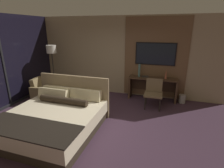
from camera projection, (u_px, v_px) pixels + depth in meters
ground_plane at (91, 127)px, 4.41m from camera, size 16.00×16.00×0.00m
wall_back_tv_panel at (123, 57)px, 6.29m from camera, size 7.20×0.09×2.80m
wall_left_window at (3, 65)px, 5.23m from camera, size 0.06×6.00×2.80m
bed at (54, 118)px, 4.19m from camera, size 2.08×2.20×1.13m
desk at (153, 85)px, 6.01m from camera, size 1.61×0.46×0.78m
tv at (155, 54)px, 5.85m from camera, size 1.33×0.04×0.75m
desk_chair at (154, 91)px, 5.41m from camera, size 0.55×0.54×0.89m
armchair_by_window at (44, 93)px, 5.96m from camera, size 0.80×0.82×0.79m
floor_lamp at (52, 53)px, 6.22m from camera, size 0.34×0.34×1.81m
vase_tall at (139, 70)px, 5.99m from camera, size 0.08×0.08×0.44m
vase_short at (166, 74)px, 5.75m from camera, size 0.08×0.08×0.31m
book at (145, 77)px, 6.00m from camera, size 0.25×0.20×0.03m
waste_bin at (182, 99)px, 5.80m from camera, size 0.22×0.22×0.28m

